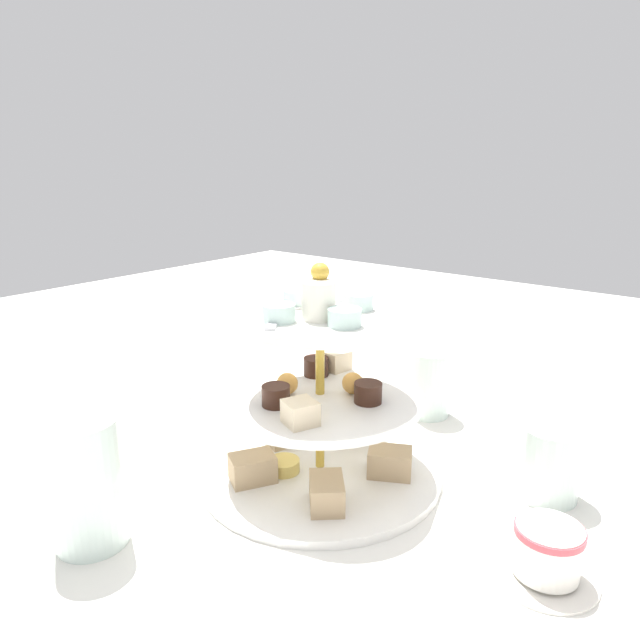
# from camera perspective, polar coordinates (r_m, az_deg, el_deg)

# --- Properties ---
(ground_plane) EXTENTS (2.40, 2.40, 0.00)m
(ground_plane) POSITION_cam_1_polar(r_m,az_deg,el_deg) (0.70, 0.00, -14.84)
(ground_plane) COLOR silver
(tiered_serving_stand) EXTENTS (0.28, 0.28, 0.25)m
(tiered_serving_stand) POSITION_cam_1_polar(r_m,az_deg,el_deg) (0.66, -0.04, -9.12)
(tiered_serving_stand) COLOR white
(tiered_serving_stand) RESTS_ON ground_plane
(water_glass_tall_right) EXTENTS (0.07, 0.07, 0.13)m
(water_glass_tall_right) POSITION_cam_1_polar(r_m,az_deg,el_deg) (0.60, -21.94, -14.56)
(water_glass_tall_right) COLOR silver
(water_glass_tall_right) RESTS_ON ground_plane
(water_glass_short_left) EXTENTS (0.06, 0.06, 0.08)m
(water_glass_short_left) POSITION_cam_1_polar(r_m,az_deg,el_deg) (0.68, 21.60, -12.84)
(water_glass_short_left) COLOR silver
(water_glass_short_left) RESTS_ON ground_plane
(teacup_with_saucer) EXTENTS (0.09, 0.09, 0.05)m
(teacup_with_saucer) POSITION_cam_1_polar(r_m,az_deg,el_deg) (0.57, 21.40, -20.58)
(teacup_with_saucer) COLOR white
(teacup_with_saucer) RESTS_ON ground_plane
(butter_knife_left) EXTENTS (0.17, 0.05, 0.00)m
(butter_knife_left) POSITION_cam_1_polar(r_m,az_deg,el_deg) (0.92, -11.98, -7.12)
(butter_knife_left) COLOR silver
(butter_knife_left) RESTS_ON ground_plane
(water_glass_mid_back) EXTENTS (0.06, 0.06, 0.09)m
(water_glass_mid_back) POSITION_cam_1_polar(r_m,az_deg,el_deg) (0.84, 10.63, -6.10)
(water_glass_mid_back) COLOR silver
(water_glass_mid_back) RESTS_ON ground_plane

